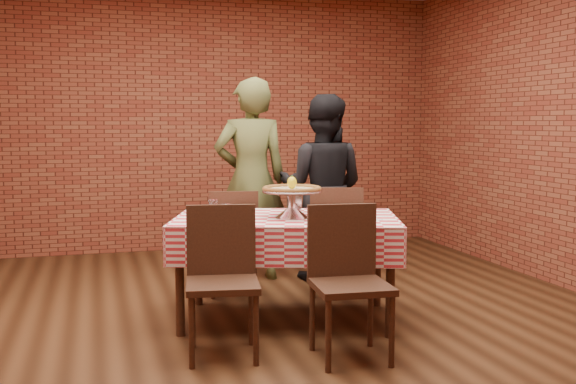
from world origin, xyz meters
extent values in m
plane|color=black|center=(0.00, 0.00, 0.00)|extent=(6.00, 6.00, 0.00)
plane|color=maroon|center=(0.00, 3.00, 1.45)|extent=(5.50, 0.00, 5.50)
cube|color=#3D2416|center=(0.17, 0.07, 0.38)|extent=(1.78, 1.37, 0.75)
cylinder|color=beige|center=(0.20, 0.02, 0.96)|extent=(0.46, 0.46, 0.03)
ellipsoid|color=yellow|center=(0.20, 0.02, 1.01)|extent=(0.07, 0.07, 0.09)
cylinder|color=white|center=(-0.27, 0.06, 0.81)|extent=(0.09, 0.09, 0.11)
cylinder|color=white|center=(-0.31, 0.34, 0.81)|extent=(0.09, 0.09, 0.11)
cylinder|color=white|center=(0.62, -0.18, 0.76)|extent=(0.20, 0.20, 0.01)
cube|color=white|center=(0.67, -0.31, 0.76)|extent=(0.06, 0.05, 0.00)
cube|color=white|center=(0.74, -0.27, 0.76)|extent=(0.06, 0.06, 0.00)
cube|color=silver|center=(0.30, 0.31, 0.83)|extent=(0.12, 0.11, 0.15)
imported|color=#4E542A|center=(0.22, 1.40, 0.92)|extent=(0.70, 0.49, 1.83)
imported|color=black|center=(0.84, 1.21, 0.84)|extent=(1.03, 0.96, 1.69)
camera|label=1|loc=(-1.15, -4.50, 1.44)|focal=41.64mm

